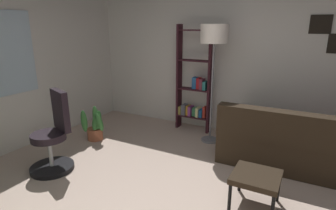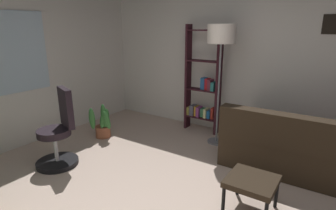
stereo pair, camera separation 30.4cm
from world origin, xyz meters
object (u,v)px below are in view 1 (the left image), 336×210
couch (304,142)px  office_chair (54,140)px  bookshelf (194,86)px  potted_plant (95,126)px  footstool (256,179)px  floor_lamp (214,40)px

couch → office_chair: bearing=121.5°
bookshelf → couch: bearing=-103.9°
bookshelf → potted_plant: bearing=135.6°
office_chair → footstool: bearing=-80.0°
couch → floor_lamp: size_ratio=1.02×
bookshelf → floor_lamp: size_ratio=1.00×
couch → office_chair: (-1.77, 2.90, 0.12)m
couch → bookshelf: bearing=76.1°
footstool → floor_lamp: bearing=35.5°
office_chair → bookshelf: (2.24, -1.04, 0.40)m
bookshelf → footstool: bearing=-140.6°
footstool → floor_lamp: 2.19m
office_chair → couch: bearing=-58.5°
office_chair → bookshelf: size_ratio=0.56×
footstool → bookshelf: 2.37m
couch → floor_lamp: 1.94m
office_chair → floor_lamp: floor_lamp is taller
couch → footstool: (-1.33, 0.38, 0.03)m
bookshelf → floor_lamp: 1.01m
potted_plant → bookshelf: bearing=-44.4°
couch → office_chair: office_chair is taller
couch → office_chair: size_ratio=1.80×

